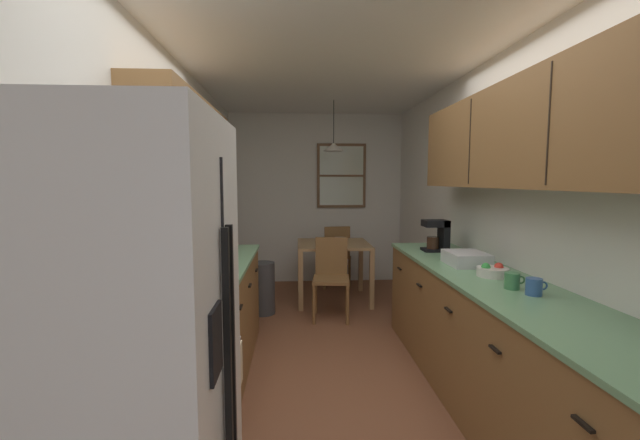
{
  "coord_description": "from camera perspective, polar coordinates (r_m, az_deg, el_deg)",
  "views": [
    {
      "loc": [
        -0.31,
        -2.56,
        1.55
      ],
      "look_at": [
        -0.07,
        1.4,
        1.16
      ],
      "focal_mm": 22.76,
      "sensor_mm": 36.0,
      "label": 1
    }
  ],
  "objects": [
    {
      "name": "refrigerator",
      "position": [
        1.65,
        -26.65,
        -18.88
      ],
      "size": [
        0.77,
        0.77,
        1.77
      ],
      "color": "white",
      "rests_on": "ground"
    },
    {
      "name": "wall_left",
      "position": [
        3.72,
        -19.64,
        0.99
      ],
      "size": [
        0.1,
        9.0,
        2.55
      ],
      "primitive_type": "cube",
      "color": "silver",
      "rests_on": "ground"
    },
    {
      "name": "upper_cabinets_left",
      "position": [
        3.32,
        -18.13,
        10.24
      ],
      "size": [
        0.33,
        1.81,
        0.63
      ],
      "color": "brown"
    },
    {
      "name": "dish_towel",
      "position": [
        2.49,
        -11.29,
        -19.45
      ],
      "size": [
        0.02,
        0.16,
        0.24
      ],
      "primitive_type": "cube",
      "color": "beige"
    },
    {
      "name": "storage_canister",
      "position": [
        2.84,
        -17.45,
        -5.93
      ],
      "size": [
        0.11,
        0.11,
        0.19
      ],
      "color": "#D84C19",
      "rests_on": "counter_left"
    },
    {
      "name": "wall_back",
      "position": [
        6.22,
        -0.57,
        3.03
      ],
      "size": [
        4.4,
        0.1,
        2.55
      ],
      "primitive_type": "cube",
      "color": "silver",
      "rests_on": "ground"
    },
    {
      "name": "microwave_over_range",
      "position": [
        2.23,
        -24.51,
        7.98
      ],
      "size": [
        0.39,
        0.6,
        0.32
      ],
      "color": "silver"
    },
    {
      "name": "fruit_bowl",
      "position": [
        3.02,
        23.1,
        -6.61
      ],
      "size": [
        0.21,
        0.21,
        0.09
      ],
      "color": "silver",
      "rests_on": "counter_right"
    },
    {
      "name": "trash_bin",
      "position": [
        4.83,
        -8.04,
        -9.47
      ],
      "size": [
        0.28,
        0.28,
        0.6
      ],
      "primitive_type": "cylinder",
      "color": "#3F3F42",
      "rests_on": "ground"
    },
    {
      "name": "wall_right",
      "position": [
        3.94,
        21.54,
        1.17
      ],
      "size": [
        0.1,
        9.0,
        2.55
      ],
      "primitive_type": "cube",
      "color": "silver",
      "rests_on": "ground"
    },
    {
      "name": "dish_rack",
      "position": [
        3.34,
        19.86,
        -5.12
      ],
      "size": [
        0.28,
        0.34,
        0.1
      ],
      "primitive_type": "cube",
      "color": "silver",
      "rests_on": "counter_right"
    },
    {
      "name": "stove_range",
      "position": [
        2.44,
        -20.65,
        -20.99
      ],
      "size": [
        0.66,
        0.61,
        1.1
      ],
      "color": "silver",
      "rests_on": "ground"
    },
    {
      "name": "back_window",
      "position": [
        6.18,
        3.02,
        6.23
      ],
      "size": [
        0.74,
        0.05,
        0.96
      ],
      "color": "brown"
    },
    {
      "name": "counter_right",
      "position": [
        3.07,
        23.08,
        -15.88
      ],
      "size": [
        0.64,
        3.17,
        0.9
      ],
      "color": "brown",
      "rests_on": "ground"
    },
    {
      "name": "dining_chair_near",
      "position": [
        4.63,
        1.58,
        -7.55
      ],
      "size": [
        0.44,
        0.44,
        0.9
      ],
      "color": "brown",
      "rests_on": "ground"
    },
    {
      "name": "mug_by_coffeemaker",
      "position": [
        2.63,
        27.89,
        -8.29
      ],
      "size": [
        0.13,
        0.09,
        0.1
      ],
      "color": "#335999",
      "rests_on": "counter_right"
    },
    {
      "name": "mug_spare",
      "position": [
        2.72,
        25.42,
        -7.73
      ],
      "size": [
        0.12,
        0.09,
        0.1
      ],
      "color": "#3F7F4C",
      "rests_on": "counter_right"
    },
    {
      "name": "dining_chair_far",
      "position": [
        5.91,
        2.2,
        -4.67
      ],
      "size": [
        0.44,
        0.44,
        0.9
      ],
      "color": "brown",
      "rests_on": "ground"
    },
    {
      "name": "counter_left",
      "position": [
        3.51,
        -14.95,
        -12.9
      ],
      "size": [
        0.64,
        1.73,
        0.9
      ],
      "color": "brown",
      "rests_on": "ground"
    },
    {
      "name": "ceiling_slab",
      "position": [
        3.72,
        1.63,
        21.79
      ],
      "size": [
        4.4,
        9.0,
        0.08
      ],
      "primitive_type": "cube",
      "color": "white"
    },
    {
      "name": "pendant_light",
      "position": [
        5.18,
        1.93,
        10.23
      ],
      "size": [
        0.26,
        0.26,
        0.63
      ],
      "color": "black"
    },
    {
      "name": "upper_cabinets_right",
      "position": [
        2.9,
        27.11,
        10.64
      ],
      "size": [
        0.33,
        2.85,
        0.67
      ],
      "color": "brown"
    },
    {
      "name": "ground_plane",
      "position": [
        3.89,
        1.52,
        -17.9
      ],
      "size": [
        12.0,
        12.0,
        0.0
      ],
      "primitive_type": "plane",
      "color": "brown"
    },
    {
      "name": "coffee_maker",
      "position": [
        3.89,
        16.29,
        -2.01
      ],
      "size": [
        0.22,
        0.18,
        0.29
      ],
      "color": "black",
      "rests_on": "counter_right"
    },
    {
      "name": "dining_table",
      "position": [
        5.24,
        1.88,
        -4.46
      ],
      "size": [
        0.91,
        0.88,
        0.75
      ],
      "color": "#A87F51",
      "rests_on": "ground"
    },
    {
      "name": "table_serving_bowl",
      "position": [
        5.27,
        2.81,
        -2.84
      ],
      "size": [
        0.19,
        0.19,
        0.06
      ],
      "primitive_type": "cylinder",
      "color": "silver",
      "rests_on": "dining_table"
    }
  ]
}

